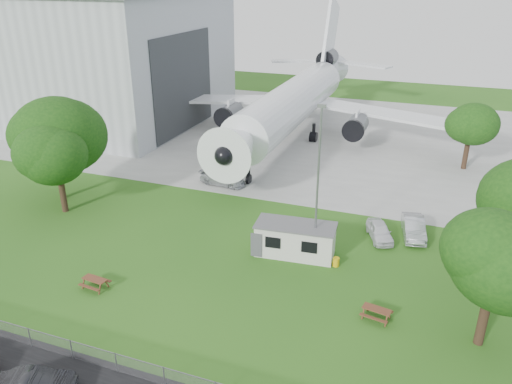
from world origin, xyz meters
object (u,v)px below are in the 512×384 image
(picnic_west, at_px, (96,288))
(picnic_east, at_px, (376,318))
(car_centre_sedan, at_px, (35,384))
(airliner, at_px, (296,99))
(site_cabin, at_px, (295,240))
(hangar, at_px, (68,52))

(picnic_west, bearing_deg, picnic_east, 16.16)
(picnic_east, xyz_separation_m, car_centre_sedan, (-15.86, -12.53, 0.66))
(airliner, distance_m, picnic_east, 39.32)
(airliner, relative_size, site_cabin, 6.96)
(site_cabin, bearing_deg, hangar, 146.25)
(hangar, xyz_separation_m, site_cabin, (44.65, -29.83, -8.09))
(car_centre_sedan, bearing_deg, site_cabin, -49.21)
(picnic_west, bearing_deg, hangar, 135.92)
(picnic_east, bearing_deg, site_cabin, 150.56)
(hangar, distance_m, picnic_east, 63.62)
(picnic_east, bearing_deg, car_centre_sedan, -131.38)
(site_cabin, xyz_separation_m, car_centre_sedan, (-8.73, -18.45, -0.65))
(airliner, height_order, car_centre_sedan, airliner)
(picnic_east, relative_size, car_centre_sedan, 0.45)
(site_cabin, xyz_separation_m, picnic_east, (7.12, -5.92, -1.31))
(site_cabin, distance_m, picnic_east, 9.36)
(picnic_west, xyz_separation_m, picnic_east, (19.00, 3.41, 0.00))
(picnic_west, bearing_deg, car_centre_sedan, -65.03)
(hangar, bearing_deg, picnic_east, -34.63)
(hangar, distance_m, picnic_west, 51.93)
(site_cabin, relative_size, picnic_east, 3.81)
(airliner, distance_m, car_centre_sedan, 48.37)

